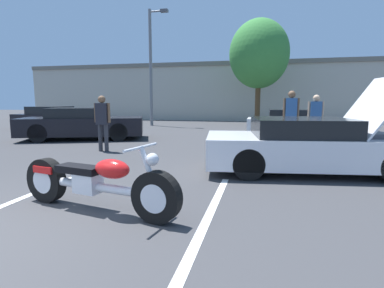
{
  "coord_description": "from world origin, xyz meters",
  "views": [
    {
      "loc": [
        3.28,
        -2.18,
        1.53
      ],
      "look_at": [
        2.14,
        2.7,
        0.8
      ],
      "focal_mm": 28.0,
      "sensor_mm": 36.0,
      "label": 1
    }
  ],
  "objects_px": {
    "motorcycle": "(96,183)",
    "show_car_hood_open": "(309,145)",
    "tree_background": "(259,54)",
    "spectator_midground": "(102,119)",
    "parked_car_right_row": "(293,122)",
    "spectator_near_motorcycle": "(315,115)",
    "light_pole": "(152,62)",
    "parked_car_left_row": "(52,118)",
    "parked_car_mid_row": "(82,124)",
    "spectator_by_show_car": "(291,113)"
  },
  "relations": [
    {
      "from": "motorcycle",
      "to": "tree_background",
      "type": "bearing_deg",
      "value": 94.38
    },
    {
      "from": "spectator_midground",
      "to": "light_pole",
      "type": "bearing_deg",
      "value": 101.43
    },
    {
      "from": "show_car_hood_open",
      "to": "spectator_by_show_car",
      "type": "distance_m",
      "value": 3.85
    },
    {
      "from": "parked_car_right_row",
      "to": "spectator_by_show_car",
      "type": "bearing_deg",
      "value": -97.11
    },
    {
      "from": "tree_background",
      "to": "show_car_hood_open",
      "type": "relative_size",
      "value": 1.42
    },
    {
      "from": "spectator_near_motorcycle",
      "to": "motorcycle",
      "type": "bearing_deg",
      "value": -118.45
    },
    {
      "from": "parked_car_right_row",
      "to": "spectator_by_show_car",
      "type": "height_order",
      "value": "spectator_by_show_car"
    },
    {
      "from": "spectator_midground",
      "to": "show_car_hood_open",
      "type": "bearing_deg",
      "value": -13.58
    },
    {
      "from": "light_pole",
      "to": "spectator_near_motorcycle",
      "type": "distance_m",
      "value": 10.91
    },
    {
      "from": "parked_car_left_row",
      "to": "spectator_midground",
      "type": "distance_m",
      "value": 9.3
    },
    {
      "from": "parked_car_left_row",
      "to": "spectator_by_show_car",
      "type": "distance_m",
      "value": 12.99
    },
    {
      "from": "tree_background",
      "to": "spectator_midground",
      "type": "distance_m",
      "value": 12.43
    },
    {
      "from": "show_car_hood_open",
      "to": "spectator_midground",
      "type": "bearing_deg",
      "value": 158.62
    },
    {
      "from": "parked_car_mid_row",
      "to": "spectator_midground",
      "type": "bearing_deg",
      "value": -67.89
    },
    {
      "from": "parked_car_right_row",
      "to": "parked_car_mid_row",
      "type": "xyz_separation_m",
      "value": [
        -8.3,
        -3.8,
        0.07
      ]
    },
    {
      "from": "show_car_hood_open",
      "to": "parked_car_left_row",
      "type": "xyz_separation_m",
      "value": [
        -12.42,
        7.76,
        -0.01
      ]
    },
    {
      "from": "light_pole",
      "to": "spectator_midground",
      "type": "height_order",
      "value": "light_pole"
    },
    {
      "from": "motorcycle",
      "to": "parked_car_left_row",
      "type": "distance_m",
      "value": 14.29
    },
    {
      "from": "spectator_by_show_car",
      "to": "spectator_midground",
      "type": "relative_size",
      "value": 1.11
    },
    {
      "from": "parked_car_left_row",
      "to": "light_pole",
      "type": "bearing_deg",
      "value": 38.34
    },
    {
      "from": "parked_car_right_row",
      "to": "spectator_by_show_car",
      "type": "distance_m",
      "value": 3.8
    },
    {
      "from": "parked_car_left_row",
      "to": "tree_background",
      "type": "bearing_deg",
      "value": 30.54
    },
    {
      "from": "parked_car_right_row",
      "to": "parked_car_mid_row",
      "type": "relative_size",
      "value": 0.84
    },
    {
      "from": "show_car_hood_open",
      "to": "spectator_midground",
      "type": "height_order",
      "value": "show_car_hood_open"
    },
    {
      "from": "show_car_hood_open",
      "to": "parked_car_mid_row",
      "type": "xyz_separation_m",
      "value": [
        -7.92,
        3.74,
        0.03
      ]
    },
    {
      "from": "parked_car_left_row",
      "to": "spectator_near_motorcycle",
      "type": "distance_m",
      "value": 13.68
    },
    {
      "from": "parked_car_left_row",
      "to": "spectator_by_show_car",
      "type": "relative_size",
      "value": 2.42
    },
    {
      "from": "motorcycle",
      "to": "show_car_hood_open",
      "type": "bearing_deg",
      "value": 55.93
    },
    {
      "from": "spectator_near_motorcycle",
      "to": "spectator_midground",
      "type": "relative_size",
      "value": 1.03
    },
    {
      "from": "light_pole",
      "to": "parked_car_mid_row",
      "type": "distance_m",
      "value": 7.65
    },
    {
      "from": "spectator_near_motorcycle",
      "to": "spectator_by_show_car",
      "type": "xyz_separation_m",
      "value": [
        -0.84,
        -0.39,
        0.09
      ]
    },
    {
      "from": "show_car_hood_open",
      "to": "parked_car_right_row",
      "type": "height_order",
      "value": "show_car_hood_open"
    },
    {
      "from": "tree_background",
      "to": "motorcycle",
      "type": "distance_m",
      "value": 16.29
    },
    {
      "from": "spectator_midground",
      "to": "motorcycle",
      "type": "bearing_deg",
      "value": -61.6
    },
    {
      "from": "parked_car_mid_row",
      "to": "spectator_near_motorcycle",
      "type": "relative_size",
      "value": 2.87
    },
    {
      "from": "light_pole",
      "to": "tree_background",
      "type": "relative_size",
      "value": 1.06
    },
    {
      "from": "spectator_by_show_car",
      "to": "parked_car_left_row",
      "type": "bearing_deg",
      "value": 162.31
    },
    {
      "from": "spectator_by_show_car",
      "to": "spectator_midground",
      "type": "xyz_separation_m",
      "value": [
        -5.61,
        -2.44,
        -0.12
      ]
    },
    {
      "from": "spectator_midground",
      "to": "parked_car_right_row",
      "type": "bearing_deg",
      "value": 45.54
    },
    {
      "from": "motorcycle",
      "to": "spectator_near_motorcycle",
      "type": "distance_m",
      "value": 8.41
    },
    {
      "from": "motorcycle",
      "to": "spectator_midground",
      "type": "bearing_deg",
      "value": 129.73
    },
    {
      "from": "motorcycle",
      "to": "spectator_near_motorcycle",
      "type": "relative_size",
      "value": 1.5
    },
    {
      "from": "parked_car_left_row",
      "to": "spectator_near_motorcycle",
      "type": "height_order",
      "value": "spectator_near_motorcycle"
    },
    {
      "from": "motorcycle",
      "to": "parked_car_left_row",
      "type": "height_order",
      "value": "parked_car_left_row"
    },
    {
      "from": "parked_car_right_row",
      "to": "parked_car_left_row",
      "type": "xyz_separation_m",
      "value": [
        -12.8,
        0.22,
        0.03
      ]
    },
    {
      "from": "tree_background",
      "to": "parked_car_mid_row",
      "type": "height_order",
      "value": "tree_background"
    },
    {
      "from": "light_pole",
      "to": "spectator_by_show_car",
      "type": "height_order",
      "value": "light_pole"
    },
    {
      "from": "light_pole",
      "to": "tree_background",
      "type": "xyz_separation_m",
      "value": [
        6.25,
        1.84,
        0.54
      ]
    },
    {
      "from": "light_pole",
      "to": "parked_car_left_row",
      "type": "height_order",
      "value": "light_pole"
    },
    {
      "from": "parked_car_mid_row",
      "to": "spectator_by_show_car",
      "type": "bearing_deg",
      "value": -20.82
    }
  ]
}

